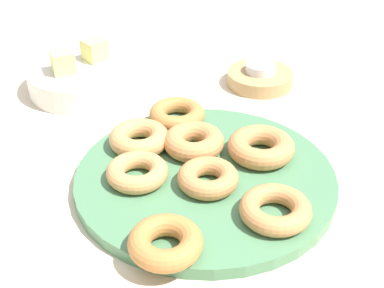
{
  "coord_description": "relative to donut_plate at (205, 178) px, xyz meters",
  "views": [
    {
      "loc": [
        -0.35,
        -0.46,
        0.44
      ],
      "look_at": [
        0.0,
        0.03,
        0.05
      ],
      "focal_mm": 51.05,
      "sensor_mm": 36.0,
      "label": 1
    }
  ],
  "objects": [
    {
      "name": "ground_plane",
      "position": [
        0.0,
        0.0,
        -0.01
      ],
      "size": [
        2.4,
        2.4,
        0.0
      ],
      "primitive_type": "plane",
      "color": "beige"
    },
    {
      "name": "donut_plate",
      "position": [
        0.0,
        0.0,
        0.0
      ],
      "size": [
        0.34,
        0.34,
        0.02
      ],
      "primitive_type": "cylinder",
      "color": "#4C7F56",
      "rests_on": "ground_plane"
    },
    {
      "name": "donut_0",
      "position": [
        -0.08,
        0.04,
        0.02
      ],
      "size": [
        0.1,
        0.1,
        0.02
      ],
      "primitive_type": "torus",
      "rotation": [
        0.0,
        0.0,
        1.34
      ],
      "color": "tan",
      "rests_on": "donut_plate"
    },
    {
      "name": "donut_1",
      "position": [
        0.02,
        0.05,
        0.02
      ],
      "size": [
        0.1,
        0.1,
        0.03
      ],
      "primitive_type": "torus",
      "rotation": [
        0.0,
        0.0,
        4.86
      ],
      "color": "#C6844C",
      "rests_on": "donut_plate"
    },
    {
      "name": "donut_2",
      "position": [
        -0.04,
        0.11,
        0.02
      ],
      "size": [
        0.1,
        0.1,
        0.03
      ],
      "primitive_type": "torus",
      "rotation": [
        0.0,
        0.0,
        3.3
      ],
      "color": "tan",
      "rests_on": "donut_plate"
    },
    {
      "name": "donut_3",
      "position": [
        -0.12,
        -0.09,
        0.02
      ],
      "size": [
        0.12,
        0.12,
        0.03
      ],
      "primitive_type": "torus",
      "rotation": [
        0.0,
        0.0,
        2.22
      ],
      "color": "#BC7A3D",
      "rests_on": "donut_plate"
    },
    {
      "name": "donut_4",
      "position": [
        0.01,
        -0.12,
        0.02
      ],
      "size": [
        0.09,
        0.09,
        0.02
      ],
      "primitive_type": "torus",
      "rotation": [
        0.0,
        0.0,
        6.23
      ],
      "color": "#C6844C",
      "rests_on": "donut_plate"
    },
    {
      "name": "donut_5",
      "position": [
        -0.01,
        -0.02,
        0.02
      ],
      "size": [
        0.1,
        0.1,
        0.02
      ],
      "primitive_type": "torus",
      "rotation": [
        0.0,
        0.0,
        4.37
      ],
      "color": "#C6844C",
      "rests_on": "donut_plate"
    },
    {
      "name": "donut_6",
      "position": [
        0.05,
        0.13,
        0.02
      ],
      "size": [
        0.09,
        0.09,
        0.02
      ],
      "primitive_type": "torus",
      "rotation": [
        0.0,
        0.0,
        1.63
      ],
      "color": "#BC7A3D",
      "rests_on": "donut_plate"
    },
    {
      "name": "donut_7",
      "position": [
        0.09,
        -0.01,
        0.02
      ],
      "size": [
        0.11,
        0.11,
        0.03
      ],
      "primitive_type": "torus",
      "rotation": [
        0.0,
        0.0,
        4.88
      ],
      "color": "#C6844C",
      "rests_on": "donut_plate"
    },
    {
      "name": "candle_holder",
      "position": [
        0.25,
        0.17,
        0.0
      ],
      "size": [
        0.12,
        0.12,
        0.02
      ],
      "primitive_type": "cylinder",
      "color": "tan",
      "rests_on": "ground_plane"
    },
    {
      "name": "tealight",
      "position": [
        0.25,
        0.17,
        0.02
      ],
      "size": [
        0.05,
        0.05,
        0.01
      ],
      "primitive_type": "cylinder",
      "color": "silver",
      "rests_on": "candle_holder"
    },
    {
      "name": "fruit_bowl",
      "position": [
        -0.01,
        0.34,
        0.01
      ],
      "size": [
        0.19,
        0.19,
        0.04
      ],
      "primitive_type": "cylinder",
      "color": "silver",
      "rests_on": "ground_plane"
    },
    {
      "name": "melon_chunk_left",
      "position": [
        -0.04,
        0.34,
        0.05
      ],
      "size": [
        0.04,
        0.04,
        0.04
      ],
      "primitive_type": "cube",
      "rotation": [
        0.0,
        0.0,
        -0.23
      ],
      "color": "#DBD67A",
      "rests_on": "fruit_bowl"
    },
    {
      "name": "melon_chunk_right",
      "position": [
        0.02,
        0.35,
        0.05
      ],
      "size": [
        0.04,
        0.04,
        0.04
      ],
      "primitive_type": "cube",
      "rotation": [
        0.0,
        0.0,
        0.14
      ],
      "color": "#DBD67A",
      "rests_on": "fruit_bowl"
    }
  ]
}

